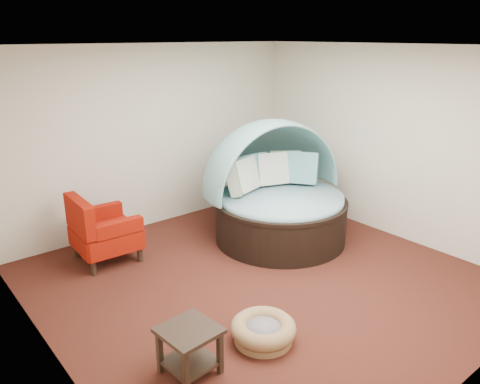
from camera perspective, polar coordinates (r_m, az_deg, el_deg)
floor at (r=5.97m, az=2.56°, el=-10.59°), size 5.00×5.00×0.00m
wall_back at (r=7.42m, az=-10.36°, el=6.56°), size 5.00×0.00×5.00m
wall_left at (r=4.26m, az=-23.10°, el=-3.77°), size 0.00×5.00×5.00m
wall_right at (r=7.30m, az=17.59°, el=5.79°), size 0.00×5.00×5.00m
ceiling at (r=5.21m, az=3.02°, el=17.35°), size 5.00×5.00×0.00m
canopy_daybed at (r=6.87m, az=4.49°, el=0.87°), size 2.29×2.23×1.78m
pet_basket at (r=4.86m, az=2.85°, el=-16.49°), size 0.75×0.75×0.23m
red_armchair at (r=6.52m, az=-16.54°, el=-4.57°), size 0.84×0.84×0.94m
side_table at (r=4.40m, az=-6.18°, el=-17.99°), size 0.52×0.52×0.46m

